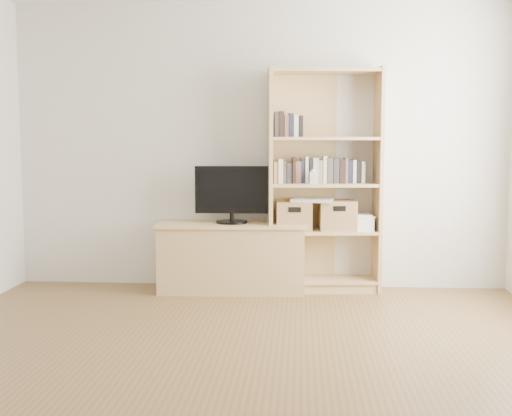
# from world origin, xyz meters

# --- Properties ---
(floor) EXTENTS (4.50, 5.00, 0.01)m
(floor) POSITION_xyz_m (0.00, 0.00, 0.00)
(floor) COLOR brown
(floor) RESTS_ON ground
(back_wall) EXTENTS (4.50, 0.02, 2.60)m
(back_wall) POSITION_xyz_m (0.00, 2.50, 1.30)
(back_wall) COLOR silver
(back_wall) RESTS_ON floor
(front_wall) EXTENTS (4.50, 0.02, 2.60)m
(front_wall) POSITION_xyz_m (0.00, -2.50, 1.30)
(front_wall) COLOR silver
(front_wall) RESTS_ON floor
(tv_stand) EXTENTS (1.30, 0.53, 0.59)m
(tv_stand) POSITION_xyz_m (-0.23, 2.26, 0.29)
(tv_stand) COLOR tan
(tv_stand) RESTS_ON floor
(bookshelf) EXTENTS (1.02, 0.45, 1.98)m
(bookshelf) POSITION_xyz_m (0.59, 2.32, 0.99)
(bookshelf) COLOR tan
(bookshelf) RESTS_ON floor
(television) EXTENTS (0.65, 0.07, 0.51)m
(television) POSITION_xyz_m (-0.23, 2.26, 0.87)
(television) COLOR black
(television) RESTS_ON tv_stand
(books_row_mid) EXTENTS (0.78, 0.19, 0.21)m
(books_row_mid) POSITION_xyz_m (0.59, 2.35, 1.07)
(books_row_mid) COLOR #977752
(books_row_mid) RESTS_ON bookshelf
(books_row_upper) EXTENTS (0.38, 0.18, 0.19)m
(books_row_upper) POSITION_xyz_m (0.37, 2.32, 1.47)
(books_row_upper) COLOR #977752
(books_row_upper) RESTS_ON bookshelf
(baby_monitor) EXTENTS (0.06, 0.04, 0.11)m
(baby_monitor) POSITION_xyz_m (0.49, 2.20, 1.02)
(baby_monitor) COLOR white
(baby_monitor) RESTS_ON bookshelf
(basket_left) EXTENTS (0.32, 0.27, 0.26)m
(basket_left) POSITION_xyz_m (0.33, 2.29, 0.68)
(basket_left) COLOR #9C6A46
(basket_left) RESTS_ON bookshelf
(basket_right) EXTENTS (0.34, 0.29, 0.27)m
(basket_right) POSITION_xyz_m (0.71, 2.33, 0.68)
(basket_right) COLOR #9C6A46
(basket_right) RESTS_ON bookshelf
(laptop) EXTENTS (0.39, 0.30, 0.03)m
(laptop) POSITION_xyz_m (0.49, 2.29, 0.82)
(laptop) COLOR white
(laptop) RESTS_ON basket_left
(magazine_stack) EXTENTS (0.20, 0.27, 0.12)m
(magazine_stack) POSITION_xyz_m (0.93, 2.35, 0.61)
(magazine_stack) COLOR silver
(magazine_stack) RESTS_ON bookshelf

